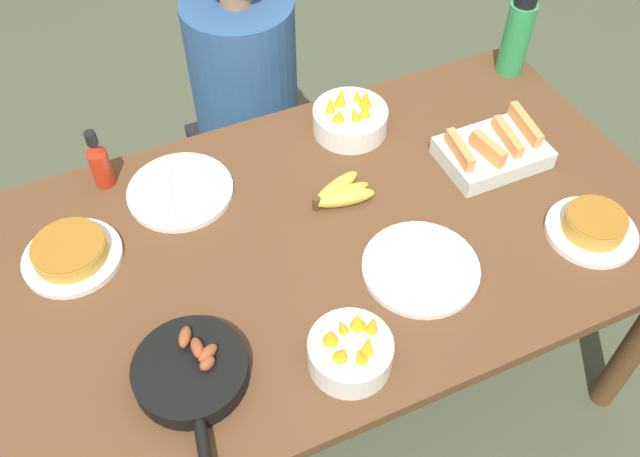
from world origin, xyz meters
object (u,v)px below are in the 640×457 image
object	(u,v)px
skillet	(192,373)
person_figure	(249,122)
melon_tray	(493,151)
water_bottle	(517,35)
empty_plate_far_left	(180,191)
frittata_plate_side	(593,227)
fruit_bowl_mango	(350,118)
frittata_plate_center	(71,253)
banana_bunch	(340,194)
fruit_bowl_citrus	(350,351)
hot_sauce_bottle	(99,162)
empty_plate_near_front	(421,268)

from	to	relation	value
skillet	person_figure	size ratio (longest dim) A/B	0.31
melon_tray	water_bottle	xyz separation A→B (m)	(0.26, 0.30, 0.09)
empty_plate_far_left	water_bottle	bearing A→B (deg)	5.02
melon_tray	frittata_plate_side	size ratio (longest dim) A/B	1.23
frittata_plate_side	fruit_bowl_mango	size ratio (longest dim) A/B	1.07
fruit_bowl_mango	frittata_plate_center	bearing A→B (deg)	-169.53
water_bottle	fruit_bowl_mango	bearing A→B (deg)	-174.88
banana_bunch	melon_tray	distance (m)	0.42
frittata_plate_side	person_figure	size ratio (longest dim) A/B	0.18
skillet	fruit_bowl_citrus	xyz separation A→B (m)	(0.30, -0.09, 0.02)
melon_tray	fruit_bowl_citrus	xyz separation A→B (m)	(-0.59, -0.38, 0.01)
fruit_bowl_citrus	hot_sauce_bottle	size ratio (longest dim) A/B	1.03
melon_tray	fruit_bowl_mango	world-z (taller)	fruit_bowl_mango
frittata_plate_center	person_figure	bearing A→B (deg)	42.56
melon_tray	fruit_bowl_mango	distance (m)	0.38
person_figure	skillet	bearing A→B (deg)	-115.01
frittata_plate_side	fruit_bowl_citrus	world-z (taller)	fruit_bowl_citrus
banana_bunch	skillet	distance (m)	0.58
water_bottle	empty_plate_near_front	bearing A→B (deg)	-138.19
person_figure	frittata_plate_side	bearing A→B (deg)	-62.18
water_bottle	hot_sauce_bottle	bearing A→B (deg)	178.94
empty_plate_far_left	fruit_bowl_mango	world-z (taller)	fruit_bowl_mango
frittata_plate_side	empty_plate_near_front	bearing A→B (deg)	170.55
frittata_plate_center	person_figure	size ratio (longest dim) A/B	0.19
banana_bunch	empty_plate_near_front	distance (m)	0.28
frittata_plate_side	hot_sauce_bottle	bearing A→B (deg)	147.78
frittata_plate_center	empty_plate_far_left	bearing A→B (deg)	19.52
melon_tray	empty_plate_near_front	xyz separation A→B (m)	(-0.34, -0.24, -0.02)
fruit_bowl_mango	person_figure	size ratio (longest dim) A/B	0.17
empty_plate_far_left	water_bottle	distance (m)	1.04
frittata_plate_side	hot_sauce_bottle	xyz separation A→B (m)	(-1.01, 0.63, 0.05)
water_bottle	hot_sauce_bottle	size ratio (longest dim) A/B	1.52
hot_sauce_bottle	person_figure	world-z (taller)	person_figure
frittata_plate_side	empty_plate_near_front	xyz separation A→B (m)	(-0.42, 0.07, -0.02)
skillet	fruit_bowl_citrus	distance (m)	0.32
banana_bunch	frittata_plate_side	world-z (taller)	frittata_plate_side
frittata_plate_side	hot_sauce_bottle	distance (m)	1.19
melon_tray	frittata_plate_side	bearing A→B (deg)	-76.45
melon_tray	skillet	size ratio (longest dim) A/B	0.73
banana_bunch	melon_tray	size ratio (longest dim) A/B	0.62
fruit_bowl_mango	fruit_bowl_citrus	distance (m)	0.71
melon_tray	person_figure	size ratio (longest dim) A/B	0.22
hot_sauce_bottle	person_figure	size ratio (longest dim) A/B	0.14
melon_tray	skillet	distance (m)	0.94
frittata_plate_side	fruit_bowl_mango	distance (m)	0.67
frittata_plate_side	fruit_bowl_citrus	distance (m)	0.67
skillet	frittata_plate_center	distance (m)	0.43
empty_plate_far_left	fruit_bowl_citrus	xyz separation A→B (m)	(0.18, -0.59, 0.03)
melon_tray	hot_sauce_bottle	xyz separation A→B (m)	(-0.93, 0.33, 0.04)
melon_tray	empty_plate_far_left	bearing A→B (deg)	164.58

